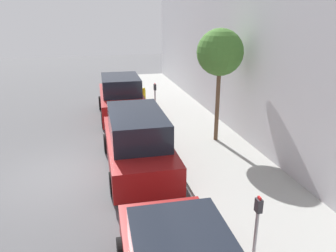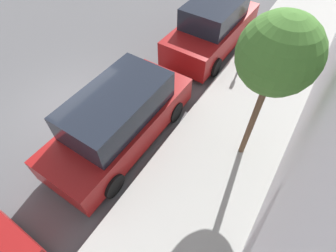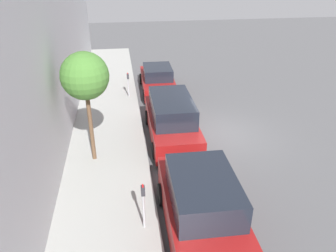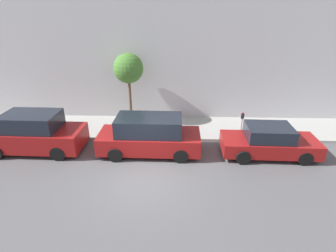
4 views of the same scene
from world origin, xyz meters
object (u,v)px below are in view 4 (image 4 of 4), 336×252
parking_meter_far (54,118)px  fire_hydrant (6,128)px  parked_sedan_nearest (269,142)px  parked_minivan_second (149,136)px  parking_meter_near (242,122)px  parked_suv_third (34,133)px  street_tree (128,69)px

parking_meter_far → fire_hydrant: bearing=92.1°
parked_sedan_nearest → parking_meter_far: bearing=81.1°
parked_sedan_nearest → parked_minivan_second: 5.75m
parking_meter_near → parked_suv_third: bearing=98.6°
parking_meter_near → parking_meter_far: bearing=90.0°
parked_sedan_nearest → parking_meter_far: parking_meter_far is taller
parked_minivan_second → parked_suv_third: 5.72m
parked_minivan_second → parking_meter_near: 5.10m
parked_sedan_nearest → parking_meter_far: 11.24m
parked_minivan_second → parked_suv_third: size_ratio=1.02×
street_tree → parked_suv_third: bearing=126.6°
parked_minivan_second → parking_meter_far: parked_minivan_second is taller
parked_suv_third → street_tree: 5.93m
parked_suv_third → parking_meter_far: size_ratio=3.23×
parked_minivan_second → parking_meter_near: (1.65, -4.82, 0.08)m
parked_sedan_nearest → parking_meter_near: 1.99m
parked_minivan_second → parked_suv_third: (0.07, 5.72, 0.01)m
parked_sedan_nearest → parked_suv_third: bearing=89.2°
parked_minivan_second → street_tree: size_ratio=1.18×
parking_meter_near → parked_minivan_second: bearing=108.9°
parked_sedan_nearest → parking_meter_far: (1.74, 11.10, 0.34)m
parked_sedan_nearest → street_tree: (3.35, 7.16, 2.74)m
parked_minivan_second → street_tree: street_tree is taller
fire_hydrant → parking_meter_near: bearing=-89.6°
parked_suv_third → street_tree: street_tree is taller
street_tree → fire_hydrant: (-1.71, 6.69, -2.97)m
parking_meter_near → street_tree: bearing=75.6°
parked_minivan_second → parking_meter_near: parked_minivan_second is taller
parked_sedan_nearest → parked_minivan_second: bearing=89.1°
parked_sedan_nearest → fire_hydrant: bearing=83.2°
parking_meter_far → fire_hydrant: size_ratio=2.17×
parking_meter_far → fire_hydrant: (-0.10, 2.75, -0.57)m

